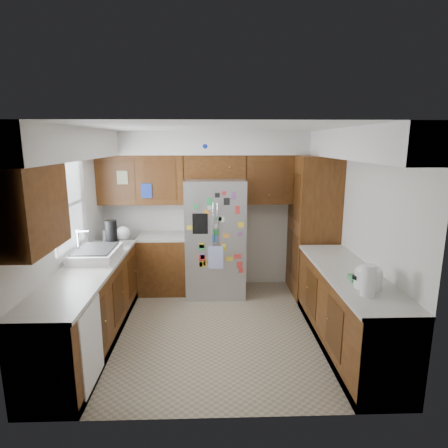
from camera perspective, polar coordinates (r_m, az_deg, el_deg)
The scene contains 12 objects.
floor at distance 4.99m, azimuth -1.13°, elevation -15.61°, with size 3.60×3.60×0.00m, color #9C8F71.
room_shell at distance 4.80m, azimuth -2.55°, elevation 6.15°, with size 3.64×3.24×2.52m.
left_counter_run at distance 5.00m, azimuth -17.22°, elevation -10.68°, with size 1.36×3.20×0.92m.
right_counter_run at distance 4.64m, azimuth 18.27°, elevation -12.73°, with size 0.63×2.25×0.92m.
pantry at distance 5.91m, azimuth 13.38°, elevation -0.36°, with size 0.60×0.90×2.15m, color #47210D.
fridge at distance 5.79m, azimuth -1.33°, elevation -2.04°, with size 0.90×0.79×1.80m.
bridge_cabinet at distance 5.85m, azimuth -1.40°, elevation 8.77°, with size 0.96×0.34×0.35m, color #47210D.
fridge_top_items at distance 5.82m, azimuth -1.47°, elevation 11.70°, with size 0.52×0.39×0.26m.
sink_assembly at distance 4.92m, azimuth -18.97°, elevation -4.29°, with size 0.52×0.70×0.37m.
left_counter_clutter at distance 5.58m, azimuth -16.25°, elevation -1.50°, with size 0.35×0.78×0.38m.
rice_cooker at distance 4.01m, azimuth 21.13°, elevation -7.37°, with size 0.28×0.27×0.24m.
paper_towel at distance 3.80m, azimuth 21.15°, elevation -8.03°, with size 0.13×0.13×0.30m, color white.
Camera 1 is at (-0.05, -4.41, 2.34)m, focal length 30.00 mm.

